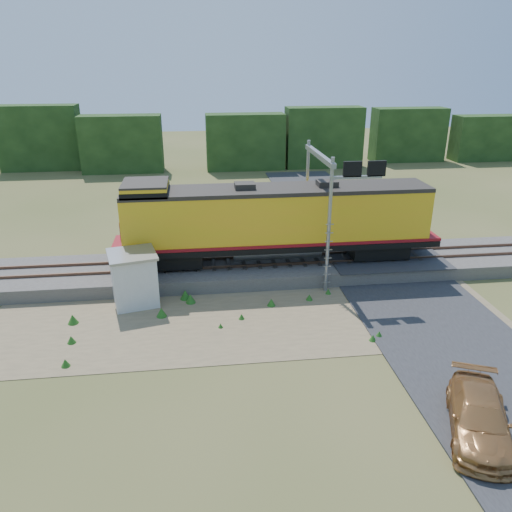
{
  "coord_description": "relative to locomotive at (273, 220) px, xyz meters",
  "views": [
    {
      "loc": [
        -4.43,
        -21.69,
        12.37
      ],
      "look_at": [
        -1.4,
        3.0,
        2.4
      ],
      "focal_mm": 35.0,
      "sensor_mm": 36.0,
      "label": 1
    }
  ],
  "objects": [
    {
      "name": "weed_clumps",
      "position": [
        -3.47,
        -5.9,
        -3.41
      ],
      "size": [
        15.0,
        6.2,
        0.56
      ],
      "primitive_type": null,
      "color": "#27601B",
      "rests_on": "ground"
    },
    {
      "name": "car",
      "position": [
        5.03,
        -14.73,
        -2.71
      ],
      "size": [
        3.66,
        5.16,
        1.39
      ],
      "primitive_type": "imported",
      "rotation": [
        0.0,
        0.0,
        -0.4
      ],
      "color": "#B57B43",
      "rests_on": "ground"
    },
    {
      "name": "road",
      "position": [
        7.03,
        -5.26,
        -3.32
      ],
      "size": [
        7.0,
        66.0,
        0.86
      ],
      "color": "#38383A",
      "rests_on": "ground"
    },
    {
      "name": "signal_gantry",
      "position": [
        3.02,
        -0.68,
        2.25
      ],
      "size": [
        3.01,
        6.2,
        7.59
      ],
      "color": "gray",
      "rests_on": "ground"
    },
    {
      "name": "dirt_shoulder",
      "position": [
        -1.97,
        -5.5,
        -3.39
      ],
      "size": [
        26.0,
        8.0,
        0.03
      ],
      "primitive_type": "cube",
      "color": "#8C7754",
      "rests_on": "ground"
    },
    {
      "name": "ground",
      "position": [
        0.03,
        -6.0,
        -3.41
      ],
      "size": [
        140.0,
        140.0,
        0.0
      ],
      "primitive_type": "plane",
      "color": "#475123",
      "rests_on": "ground"
    },
    {
      "name": "shed",
      "position": [
        -7.89,
        -3.0,
        -1.95
      ],
      "size": [
        2.91,
        2.91,
        2.88
      ],
      "rotation": [
        0.0,
        0.0,
        0.23
      ],
      "color": "silver",
      "rests_on": "ground"
    },
    {
      "name": "rails",
      "position": [
        0.03,
        -0.0,
        -2.53
      ],
      "size": [
        70.0,
        1.54,
        0.16
      ],
      "color": "brown",
      "rests_on": "ballast"
    },
    {
      "name": "tree_line_north",
      "position": [
        0.03,
        32.0,
        -0.33
      ],
      "size": [
        130.0,
        3.0,
        6.5
      ],
      "color": "black",
      "rests_on": "ground"
    },
    {
      "name": "locomotive",
      "position": [
        0.0,
        0.0,
        0.0
      ],
      "size": [
        19.21,
        2.93,
        4.96
      ],
      "color": "black",
      "rests_on": "rails"
    },
    {
      "name": "ballast",
      "position": [
        0.03,
        -0.0,
        -3.01
      ],
      "size": [
        70.0,
        5.0,
        0.8
      ],
      "primitive_type": "cube",
      "color": "slate",
      "rests_on": "ground"
    }
  ]
}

